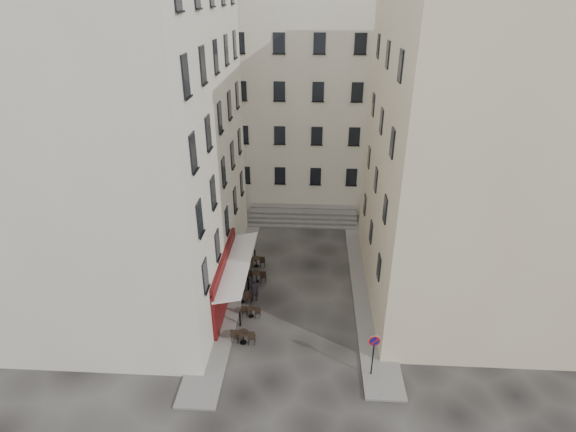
# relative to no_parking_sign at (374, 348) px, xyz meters

# --- Properties ---
(ground) EXTENTS (90.00, 90.00, 0.00)m
(ground) POSITION_rel_no_parking_sign_xyz_m (-3.93, 4.41, -1.83)
(ground) COLOR black
(ground) RESTS_ON ground
(sidewalk_left) EXTENTS (2.00, 22.00, 0.12)m
(sidewalk_left) POSITION_rel_no_parking_sign_xyz_m (-8.43, 8.41, -1.77)
(sidewalk_left) COLOR slate
(sidewalk_left) RESTS_ON ground
(sidewalk_right) EXTENTS (2.00, 18.00, 0.12)m
(sidewalk_right) POSITION_rel_no_parking_sign_xyz_m (0.57, 7.41, -1.77)
(sidewalk_right) COLOR slate
(sidewalk_right) RESTS_ON ground
(building_left) EXTENTS (12.20, 16.20, 20.60)m
(building_left) POSITION_rel_no_parking_sign_xyz_m (-14.43, 7.41, 8.48)
(building_left) COLOR beige
(building_left) RESTS_ON ground
(building_right) EXTENTS (12.20, 14.20, 18.60)m
(building_right) POSITION_rel_no_parking_sign_xyz_m (6.57, 7.91, 7.48)
(building_right) COLOR beige
(building_right) RESTS_ON ground
(building_back) EXTENTS (18.20, 10.20, 18.60)m
(building_back) POSITION_rel_no_parking_sign_xyz_m (-4.93, 23.41, 7.48)
(building_back) COLOR beige
(building_back) RESTS_ON ground
(cafe_storefront) EXTENTS (1.74, 7.30, 3.50)m
(cafe_storefront) POSITION_rel_no_parking_sign_xyz_m (-8.25, 5.41, 0.05)
(cafe_storefront) COLOR #460A0D
(cafe_storefront) RESTS_ON ground
(stone_steps) EXTENTS (9.00, 3.15, 0.80)m
(stone_steps) POSITION_rel_no_parking_sign_xyz_m (-3.93, 16.98, -1.43)
(stone_steps) COLOR #595654
(stone_steps) RESTS_ON ground
(bollard_near) EXTENTS (0.12, 0.12, 0.98)m
(bollard_near) POSITION_rel_no_parking_sign_xyz_m (-7.18, 3.41, -1.30)
(bollard_near) COLOR black
(bollard_near) RESTS_ON ground
(bollard_mid) EXTENTS (0.12, 0.12, 0.98)m
(bollard_mid) POSITION_rel_no_parking_sign_xyz_m (-7.18, 6.91, -1.30)
(bollard_mid) COLOR black
(bollard_mid) RESTS_ON ground
(bollard_far) EXTENTS (0.12, 0.12, 0.98)m
(bollard_far) POSITION_rel_no_parking_sign_xyz_m (-7.18, 10.41, -1.30)
(bollard_far) COLOR black
(bollard_far) RESTS_ON ground
(no_parking_sign) EXTENTS (0.59, 0.11, 2.58)m
(no_parking_sign) POSITION_rel_no_parking_sign_xyz_m (0.00, 0.00, 0.00)
(no_parking_sign) COLOR black
(no_parking_sign) RESTS_ON ground
(bistro_table_a) EXTENTS (1.35, 0.64, 0.95)m
(bistro_table_a) POSITION_rel_no_parking_sign_xyz_m (-6.79, 2.00, -1.34)
(bistro_table_a) COLOR black
(bistro_table_a) RESTS_ON ground
(bistro_table_b) EXTENTS (1.13, 0.53, 0.80)m
(bistro_table_b) POSITION_rel_no_parking_sign_xyz_m (-6.64, 4.26, -1.42)
(bistro_table_b) COLOR black
(bistro_table_b) RESTS_ON ground
(bistro_table_c) EXTENTS (1.41, 0.66, 0.99)m
(bistro_table_c) POSITION_rel_no_parking_sign_xyz_m (-7.43, 5.60, -1.32)
(bistro_table_c) COLOR black
(bistro_table_c) RESTS_ON ground
(bistro_table_d) EXTENTS (1.34, 0.63, 0.94)m
(bistro_table_d) POSITION_rel_no_parking_sign_xyz_m (-6.76, 7.86, -1.35)
(bistro_table_d) COLOR black
(bistro_table_d) RESTS_ON ground
(bistro_table_e) EXTENTS (1.26, 0.59, 0.89)m
(bistro_table_e) POSITION_rel_no_parking_sign_xyz_m (-6.99, 9.73, -1.37)
(bistro_table_e) COLOR black
(bistro_table_e) RESTS_ON ground
(pedestrian) EXTENTS (0.72, 0.61, 1.67)m
(pedestrian) POSITION_rel_no_parking_sign_xyz_m (-6.68, 5.84, -0.99)
(pedestrian) COLOR black
(pedestrian) RESTS_ON ground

